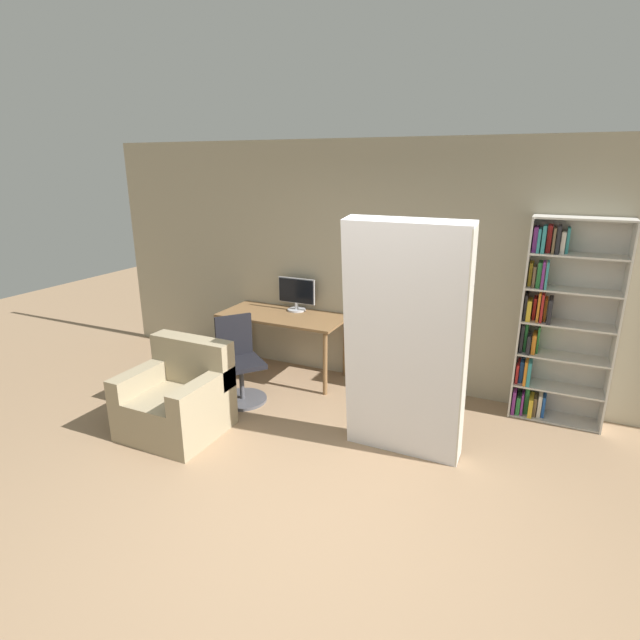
# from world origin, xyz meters

# --- Properties ---
(ground_plane) EXTENTS (16.00, 16.00, 0.00)m
(ground_plane) POSITION_xyz_m (0.00, 0.00, 0.00)
(ground_plane) COLOR #937556
(wall_back) EXTENTS (8.00, 0.06, 2.70)m
(wall_back) POSITION_xyz_m (0.00, 2.69, 1.35)
(wall_back) COLOR tan
(wall_back) RESTS_ON ground
(desk) EXTENTS (1.47, 0.69, 0.76)m
(desk) POSITION_xyz_m (-1.43, 2.32, 0.67)
(desk) COLOR brown
(desk) RESTS_ON ground
(monitor) EXTENTS (0.47, 0.22, 0.40)m
(monitor) POSITION_xyz_m (-1.37, 2.54, 0.97)
(monitor) COLOR #B7B7BC
(monitor) RESTS_ON desk
(office_chair) EXTENTS (0.62, 0.62, 0.91)m
(office_chair) POSITION_xyz_m (-1.54, 1.55, 0.36)
(office_chair) COLOR #4C4C51
(office_chair) RESTS_ON ground
(bookshelf) EXTENTS (0.84, 0.32, 1.99)m
(bookshelf) POSITION_xyz_m (1.44, 2.54, 0.98)
(bookshelf) COLOR beige
(bookshelf) RESTS_ON ground
(mattress_near) EXTENTS (0.99, 0.44, 2.05)m
(mattress_near) POSITION_xyz_m (0.34, 1.22, 1.03)
(mattress_near) COLOR silver
(mattress_near) RESTS_ON ground
(armchair) EXTENTS (0.85, 0.80, 0.85)m
(armchair) POSITION_xyz_m (-1.69, 0.75, 0.32)
(armchair) COLOR gray
(armchair) RESTS_ON ground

